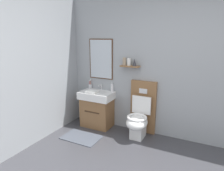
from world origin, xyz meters
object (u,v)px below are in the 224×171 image
soap_dispenser (112,88)px  folded_hand_towel (92,92)px  toothbrush_cup (90,86)px  toilet (140,116)px  vanity_sink_left (97,108)px

soap_dispenser → folded_hand_towel: soap_dispenser is taller
toothbrush_cup → folded_hand_towel: bearing=-52.3°
toothbrush_cup → folded_hand_towel: 0.34m
soap_dispenser → folded_hand_towel: size_ratio=0.84×
toilet → soap_dispenser: size_ratio=5.42×
soap_dispenser → folded_hand_towel: 0.41m
vanity_sink_left → toilet: size_ratio=0.72×
vanity_sink_left → soap_dispenser: 0.52m
toothbrush_cup → soap_dispenser: size_ratio=1.10×
vanity_sink_left → folded_hand_towel: folded_hand_towel is taller
toilet → toothbrush_cup: toilet is taller
toothbrush_cup → soap_dispenser: (0.51, 0.01, 0.02)m
soap_dispenser → toilet: bearing=-14.7°
toilet → soap_dispenser: bearing=165.3°
vanity_sink_left → toothbrush_cup: (-0.25, 0.15, 0.40)m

